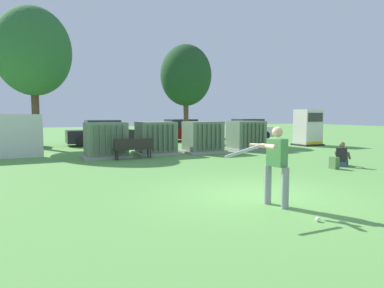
{
  "coord_description": "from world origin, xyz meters",
  "views": [
    {
      "loc": [
        -5.04,
        -6.7,
        2.01
      ],
      "look_at": [
        -0.09,
        3.5,
        1.0
      ],
      "focal_mm": 31.56,
      "sensor_mm": 36.0,
      "label": 1
    }
  ],
  "objects_px": {
    "generator_enclosure": "(308,128)",
    "park_bench": "(134,147)",
    "backpack": "(334,163)",
    "parked_car_leftmost": "(3,135)",
    "parked_car_right_of_center": "(180,131)",
    "sports_ball": "(318,219)",
    "batter": "(275,162)",
    "parked_car_rightmost": "(247,130)",
    "transformer_mid_east": "(203,137)",
    "transformer_east": "(246,136)",
    "seated_spectator": "(342,157)",
    "parked_car_left_of_center": "(101,133)",
    "transformer_west": "(106,141)",
    "transformer_mid_west": "(156,139)"
  },
  "relations": [
    {
      "from": "park_bench",
      "to": "parked_car_left_of_center",
      "type": "xyz_separation_m",
      "value": [
        0.03,
        7.65,
        0.22
      ]
    },
    {
      "from": "transformer_west",
      "to": "generator_enclosure",
      "type": "distance_m",
      "value": 12.95
    },
    {
      "from": "parked_car_leftmost",
      "to": "parked_car_rightmost",
      "type": "distance_m",
      "value": 17.02
    },
    {
      "from": "transformer_west",
      "to": "transformer_mid_east",
      "type": "height_order",
      "value": "same"
    },
    {
      "from": "transformer_mid_east",
      "to": "parked_car_rightmost",
      "type": "relative_size",
      "value": 0.5
    },
    {
      "from": "generator_enclosure",
      "to": "seated_spectator",
      "type": "height_order",
      "value": "generator_enclosure"
    },
    {
      "from": "sports_ball",
      "to": "parked_car_right_of_center",
      "type": "relative_size",
      "value": 0.02
    },
    {
      "from": "parked_car_rightmost",
      "to": "transformer_east",
      "type": "bearing_deg",
      "value": -125.26
    },
    {
      "from": "generator_enclosure",
      "to": "seated_spectator",
      "type": "bearing_deg",
      "value": -126.65
    },
    {
      "from": "parked_car_left_of_center",
      "to": "backpack",
      "type": "bearing_deg",
      "value": -66.68
    },
    {
      "from": "transformer_mid_east",
      "to": "transformer_east",
      "type": "relative_size",
      "value": 1.0
    },
    {
      "from": "parked_car_left_of_center",
      "to": "parked_car_right_of_center",
      "type": "height_order",
      "value": "same"
    },
    {
      "from": "transformer_mid_west",
      "to": "backpack",
      "type": "relative_size",
      "value": 4.77
    },
    {
      "from": "transformer_east",
      "to": "backpack",
      "type": "distance_m",
      "value": 6.93
    },
    {
      "from": "transformer_mid_west",
      "to": "transformer_east",
      "type": "bearing_deg",
      "value": -3.46
    },
    {
      "from": "park_bench",
      "to": "batter",
      "type": "relative_size",
      "value": 1.05
    },
    {
      "from": "transformer_mid_east",
      "to": "parked_car_left_of_center",
      "type": "height_order",
      "value": "same"
    },
    {
      "from": "backpack",
      "to": "parked_car_leftmost",
      "type": "distance_m",
      "value": 18.03
    },
    {
      "from": "transformer_mid_east",
      "to": "parked_car_leftmost",
      "type": "relative_size",
      "value": 0.48
    },
    {
      "from": "transformer_mid_west",
      "to": "park_bench",
      "type": "relative_size",
      "value": 1.15
    },
    {
      "from": "sports_ball",
      "to": "transformer_mid_west",
      "type": "bearing_deg",
      "value": 85.43
    },
    {
      "from": "parked_car_right_of_center",
      "to": "backpack",
      "type": "bearing_deg",
      "value": -90.55
    },
    {
      "from": "transformer_east",
      "to": "parked_car_rightmost",
      "type": "distance_m",
      "value": 8.18
    },
    {
      "from": "parked_car_left_of_center",
      "to": "generator_enclosure",
      "type": "bearing_deg",
      "value": -27.05
    },
    {
      "from": "park_bench",
      "to": "backpack",
      "type": "relative_size",
      "value": 4.14
    },
    {
      "from": "generator_enclosure",
      "to": "park_bench",
      "type": "relative_size",
      "value": 1.26
    },
    {
      "from": "transformer_west",
      "to": "sports_ball",
      "type": "xyz_separation_m",
      "value": [
        1.62,
        -11.2,
        -0.74
      ]
    },
    {
      "from": "sports_ball",
      "to": "backpack",
      "type": "relative_size",
      "value": 0.2
    },
    {
      "from": "backpack",
      "to": "parked_car_leftmost",
      "type": "relative_size",
      "value": 0.1
    },
    {
      "from": "transformer_east",
      "to": "parked_car_right_of_center",
      "type": "relative_size",
      "value": 0.5
    },
    {
      "from": "transformer_mid_west",
      "to": "generator_enclosure",
      "type": "xyz_separation_m",
      "value": [
        10.4,
        0.28,
        0.35
      ]
    },
    {
      "from": "generator_enclosure",
      "to": "sports_ball",
      "type": "relative_size",
      "value": 25.56
    },
    {
      "from": "parked_car_right_of_center",
      "to": "parked_car_rightmost",
      "type": "bearing_deg",
      "value": -8.88
    },
    {
      "from": "generator_enclosure",
      "to": "park_bench",
      "type": "distance_m",
      "value": 12.04
    },
    {
      "from": "generator_enclosure",
      "to": "batter",
      "type": "height_order",
      "value": "generator_enclosure"
    },
    {
      "from": "transformer_west",
      "to": "parked_car_leftmost",
      "type": "bearing_deg",
      "value": 123.1
    },
    {
      "from": "backpack",
      "to": "parked_car_left_of_center",
      "type": "distance_m",
      "value": 14.74
    },
    {
      "from": "batter",
      "to": "sports_ball",
      "type": "xyz_separation_m",
      "value": [
        0.05,
        -1.19,
        -0.93
      ]
    },
    {
      "from": "transformer_east",
      "to": "sports_ball",
      "type": "xyz_separation_m",
      "value": [
        -6.12,
        -11.09,
        -0.74
      ]
    },
    {
      "from": "transformer_east",
      "to": "generator_enclosure",
      "type": "height_order",
      "value": "generator_enclosure"
    },
    {
      "from": "generator_enclosure",
      "to": "parked_car_rightmost",
      "type": "distance_m",
      "value": 6.11
    },
    {
      "from": "park_bench",
      "to": "sports_ball",
      "type": "xyz_separation_m",
      "value": [
        0.61,
        -10.11,
        -0.49
      ]
    },
    {
      "from": "batter",
      "to": "seated_spectator",
      "type": "distance_m",
      "value": 6.95
    },
    {
      "from": "batter",
      "to": "parked_car_rightmost",
      "type": "height_order",
      "value": "batter"
    },
    {
      "from": "park_bench",
      "to": "parked_car_leftmost",
      "type": "height_order",
      "value": "parked_car_leftmost"
    },
    {
      "from": "transformer_mid_east",
      "to": "park_bench",
      "type": "relative_size",
      "value": 1.15
    },
    {
      "from": "transformer_mid_east",
      "to": "generator_enclosure",
      "type": "xyz_separation_m",
      "value": [
        7.94,
        0.65,
        0.35
      ]
    },
    {
      "from": "transformer_mid_east",
      "to": "sports_ball",
      "type": "height_order",
      "value": "transformer_mid_east"
    },
    {
      "from": "parked_car_leftmost",
      "to": "parked_car_right_of_center",
      "type": "relative_size",
      "value": 1.04
    },
    {
      "from": "transformer_west",
      "to": "backpack",
      "type": "relative_size",
      "value": 4.77
    }
  ]
}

